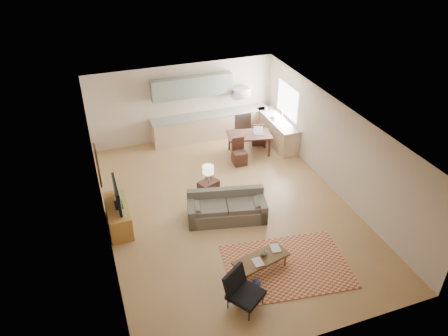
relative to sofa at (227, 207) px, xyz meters
name	(u,v)px	position (x,y,z in m)	size (l,w,h in m)	color
room	(228,167)	(0.17, 0.41, 0.97)	(9.00, 9.00, 9.00)	#9B7448
kitchen_counter_back	(211,126)	(1.07, 4.59, 0.08)	(4.26, 0.64, 0.92)	tan
kitchen_counter_right	(277,131)	(3.10, 3.41, 0.08)	(0.64, 2.26, 0.92)	tan
kitchen_range	(240,121)	(2.17, 4.59, 0.07)	(0.62, 0.62, 0.90)	#A5A8AD
kitchen_microwave	(240,93)	(2.17, 4.61, 1.17)	(0.62, 0.40, 0.35)	#A5A8AD
upper_cabinets	(192,87)	(0.47, 4.74, 1.57)	(2.80, 0.34, 0.70)	gray
window_right	(287,101)	(3.40, 3.41, 1.17)	(0.02, 1.40, 1.05)	white
wall_art_left	(98,165)	(-3.04, 1.31, 1.17)	(0.06, 0.42, 1.10)	olive
triptych	(180,92)	(0.07, 4.88, 1.37)	(1.70, 0.04, 0.50)	beige
rug	(287,266)	(0.71, -2.17, -0.37)	(2.85, 1.97, 0.02)	#993925
sofa	(227,207)	(0.00, 0.00, 0.00)	(2.17, 0.94, 0.75)	#575146
coffee_table	(261,264)	(0.08, -2.08, -0.18)	(1.31, 0.52, 0.40)	#472F14
book_a	(253,263)	(-0.16, -2.20, 0.03)	(0.22, 0.29, 0.03)	maroon
book_b	(271,249)	(0.41, -1.89, 0.03)	(0.25, 0.32, 0.02)	navy
vase	(264,252)	(0.17, -2.01, 0.11)	(0.21, 0.21, 0.19)	black
armchair	(246,292)	(-0.64, -2.92, 0.05)	(0.74, 0.74, 0.85)	black
tv_credenza	(118,216)	(-2.77, 0.65, -0.04)	(0.56, 1.45, 0.67)	#946126
tv	(117,195)	(-2.72, 0.65, 0.62)	(0.11, 1.11, 0.67)	black
console_table	(209,191)	(-0.20, 0.96, -0.06)	(0.55, 0.37, 0.64)	#381D17
table_lamp	(208,174)	(-0.20, 0.96, 0.52)	(0.31, 0.31, 0.51)	beige
dining_table	(249,144)	(1.90, 3.06, -0.01)	(1.43, 0.82, 0.72)	#381D17
dining_chair_near	(240,152)	(1.36, 2.53, 0.06)	(0.42, 0.44, 0.87)	#381D17
dining_chair_far	(258,133)	(2.44, 3.58, 0.04)	(0.40, 0.42, 0.84)	#381D17
laptop	(259,131)	(2.19, 2.96, 0.46)	(0.31, 0.23, 0.23)	#A5A8AD
soap_bottle	(266,108)	(3.00, 4.19, 0.64)	(0.10, 0.10, 0.19)	beige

